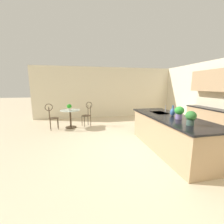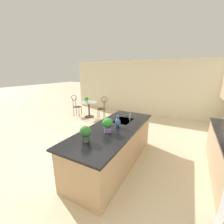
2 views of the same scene
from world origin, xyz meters
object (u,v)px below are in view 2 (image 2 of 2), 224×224
at_px(potted_plant_counter_near, 107,124).
at_px(potted_plant_counter_far, 86,133).
at_px(bistro_table, 89,108).
at_px(vase_on_counter, 118,123).
at_px(chair_by_island, 76,104).
at_px(potted_plant_on_table, 86,99).
at_px(chair_near_window, 102,106).

bearing_deg(potted_plant_counter_near, potted_plant_counter_far, -14.65).
xyz_separation_m(bistro_table, vase_on_counter, (2.65, 2.84, 0.58)).
bearing_deg(chair_by_island, vase_on_counter, 54.36).
distance_m(potted_plant_counter_far, vase_on_counter, 0.93).
relative_size(potted_plant_on_table, potted_plant_counter_near, 0.85).
distance_m(bistro_table, vase_on_counter, 3.93).
bearing_deg(vase_on_counter, potted_plant_counter_near, -11.33).
bearing_deg(chair_near_window, potted_plant_counter_far, 27.72).
distance_m(chair_near_window, vase_on_counter, 3.54).
height_order(chair_near_window, chair_by_island, same).
xyz_separation_m(chair_near_window, vase_on_counter, (2.78, 2.15, 0.46)).
distance_m(potted_plant_counter_near, vase_on_counter, 0.36).
distance_m(chair_near_window, potted_plant_counter_near, 3.79).
distance_m(chair_by_island, vase_on_counter, 4.36).
bearing_deg(chair_by_island, bistro_table, 100.16).
relative_size(bistro_table, chair_by_island, 0.77).
relative_size(bistro_table, chair_near_window, 0.77).
height_order(potted_plant_on_table, vase_on_counter, vase_on_counter).
bearing_deg(chair_near_window, vase_on_counter, 37.70).
distance_m(potted_plant_counter_far, potted_plant_counter_near, 0.57).
bearing_deg(bistro_table, potted_plant_on_table, -5.98).
relative_size(chair_near_window, vase_on_counter, 3.62).
xyz_separation_m(chair_near_window, potted_plant_on_table, (0.27, -0.71, 0.32)).
bearing_deg(vase_on_counter, bistro_table, -133.01).
bearing_deg(chair_near_window, bistro_table, -79.35).
distance_m(potted_plant_on_table, potted_plant_counter_near, 4.00).
xyz_separation_m(chair_by_island, potted_plant_counter_near, (2.88, 3.45, 0.52)).
bearing_deg(potted_plant_on_table, chair_near_window, 110.86).
xyz_separation_m(potted_plant_on_table, vase_on_counter, (2.51, 2.85, 0.14)).
relative_size(potted_plant_on_table, potted_plant_counter_far, 0.89).
bearing_deg(potted_plant_on_table, chair_by_island, -91.44).
bearing_deg(bistro_table, potted_plant_counter_far, 36.50).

